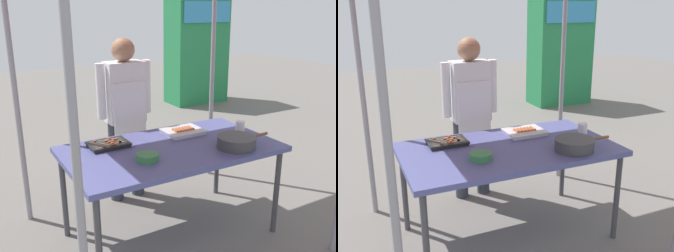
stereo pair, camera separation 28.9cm
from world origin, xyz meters
The scene contains 9 objects.
ground_plane centered at (0.00, 0.00, 0.00)m, with size 18.00×18.00×0.00m, color #66605B.
stall_table centered at (0.00, 0.00, 0.70)m, with size 1.60×0.90×0.75m.
tray_grilled_sausages centered at (0.25, 0.22, 0.77)m, with size 0.32×0.26×0.05m.
tray_meat_skewers centered at (-0.41, 0.24, 0.77)m, with size 0.30×0.21×0.04m.
cooking_wok centered at (0.41, -0.26, 0.80)m, with size 0.45×0.29×0.09m.
condiment_bowl centered at (-0.28, -0.15, 0.77)m, with size 0.16×0.16×0.05m, color #33723F.
drink_cup_near_edge centered at (0.65, -0.02, 0.80)m, with size 0.08×0.08×0.11m, color white.
vendor_woman centered at (-0.04, 0.76, 0.88)m, with size 0.52×0.22×1.51m.
neighbor_stall_left centered at (2.67, 3.64, 1.04)m, with size 1.07×0.63×2.08m.
Camera 2 is at (-1.12, -2.48, 1.77)m, focal length 41.06 mm.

